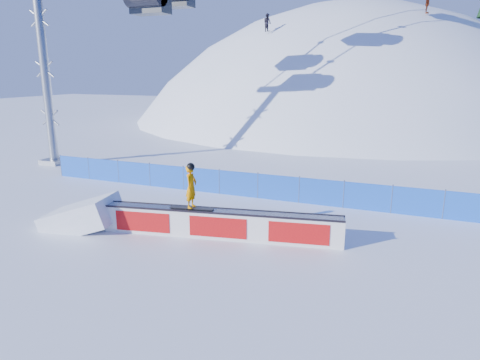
% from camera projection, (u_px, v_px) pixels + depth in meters
% --- Properties ---
extents(ground, '(160.00, 160.00, 0.00)m').
position_uv_depth(ground, '(195.00, 226.00, 16.66)').
color(ground, white).
rests_on(ground, ground).
extents(snow_hill, '(64.00, 64.00, 64.00)m').
position_uv_depth(snow_hill, '(341.00, 250.00, 58.86)').
color(snow_hill, white).
rests_on(snow_hill, ground).
extents(safety_fence, '(22.05, 0.05, 1.30)m').
position_uv_depth(safety_fence, '(238.00, 184.00, 20.56)').
color(safety_fence, blue).
rests_on(safety_fence, ground).
extents(rail_box, '(8.73, 2.16, 1.05)m').
position_uv_depth(rail_box, '(220.00, 224.00, 15.36)').
color(rail_box, white).
rests_on(rail_box, ground).
extents(snow_ramp, '(3.14, 2.27, 1.79)m').
position_uv_depth(snow_ramp, '(83.00, 227.00, 16.56)').
color(snow_ramp, white).
rests_on(snow_ramp, ground).
extents(snowboarder, '(1.63, 0.58, 1.68)m').
position_uv_depth(snowboarder, '(191.00, 186.00, 15.23)').
color(snowboarder, black).
rests_on(snowboarder, rail_box).
extents(distant_skiers, '(21.38, 10.89, 8.99)m').
position_uv_depth(distant_skiers, '(371.00, 13.00, 40.60)').
color(distant_skiers, black).
rests_on(distant_skiers, ground).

